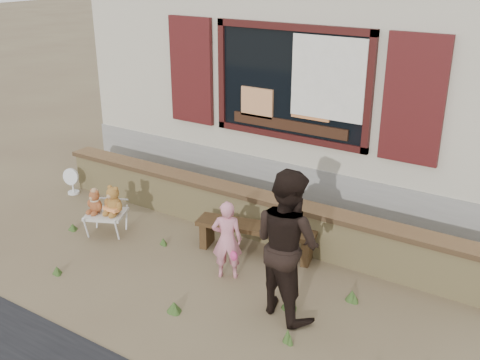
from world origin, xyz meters
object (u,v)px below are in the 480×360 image
Objects in this scene: teddy_bear_right at (114,199)px; adult at (287,244)px; child at (227,240)px; teddy_bear_left at (95,201)px; bench at (256,233)px; folding_chair at (106,215)px.

teddy_bear_right is 3.01m from adult.
child is (2.00, -0.08, -0.03)m from teddy_bear_right.
teddy_bear_left is 2.26m from child.
adult reaches higher than bench.
bench is at bearing -117.82° from child.
teddy_bear_right is (0.13, 0.06, 0.25)m from folding_chair.
teddy_bear_left is at bearing 180.00° from folding_chair.
teddy_bear_left is 0.28m from teddy_bear_right.
teddy_bear_left is (-2.25, -0.73, 0.21)m from bench.
folding_chair is 0.40× the size of adult.
folding_chair is at bearing -0.00° from teddy_bear_left.
folding_chair is at bearing -28.85° from child.
teddy_bear_right is 0.42× the size of child.
adult is (0.97, -0.25, 0.35)m from child.
folding_chair is at bearing 15.28° from adult.
child is at bearing 5.66° from adult.
bench is 2.23m from folding_chair.
folding_chair is 0.29m from teddy_bear_right.
teddy_bear_right is at bearing -0.00° from folding_chair.
folding_chair is at bearing 180.00° from teddy_bear_right.
teddy_bear_right is at bearing -0.00° from teddy_bear_left.
child reaches higher than teddy_bear_left.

